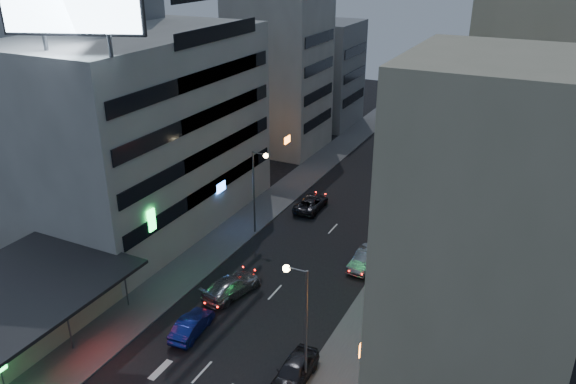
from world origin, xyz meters
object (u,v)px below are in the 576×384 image
Objects in this scene: parked_car_right_far at (424,186)px; road_car_blue at (192,325)px; parked_car_right_near at (294,371)px; parked_car_right_mid at (366,258)px; parked_car_left at (311,203)px; road_car_silver at (232,286)px.

parked_car_right_far is 1.15× the size of road_car_blue.
parked_car_right_far reaches higher than road_car_blue.
parked_car_right_mid is at bearing 90.78° from parked_car_right_near.
road_car_silver reaches higher than parked_car_left.
parked_car_right_near is 0.96× the size of parked_car_right_far.
parked_car_right_near reaches higher than parked_car_right_mid.
road_car_blue is (-7.90, -13.90, -0.07)m from parked_car_right_mid.
parked_car_right_near is at bearing -82.87° from parked_car_right_mid.
road_car_silver reaches higher than road_car_blue.
parked_car_left is at bearing 110.61° from parked_car_right_near.
parked_car_right_far is at bearing 93.48° from parked_car_right_mid.
parked_car_right_near reaches higher than road_car_silver.
parked_car_left is 13.42m from parked_car_right_far.
road_car_silver is (-8.47, 6.42, -0.02)m from parked_car_right_near.
road_car_blue is at bearing 90.30° from parked_car_left.
road_car_blue is (-8.42, -31.77, -0.01)m from parked_car_right_far.
road_car_silver is at bearing 90.82° from parked_car_left.
parked_car_right_far is (0.52, 17.87, -0.06)m from parked_car_right_mid.
parked_car_right_mid is 1.10× the size of road_car_blue.
road_car_silver reaches higher than parked_car_right_mid.
parked_car_left is (-8.76, 8.17, -0.06)m from parked_car_right_mid.
road_car_silver is at bearing 141.63° from parked_car_right_near.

